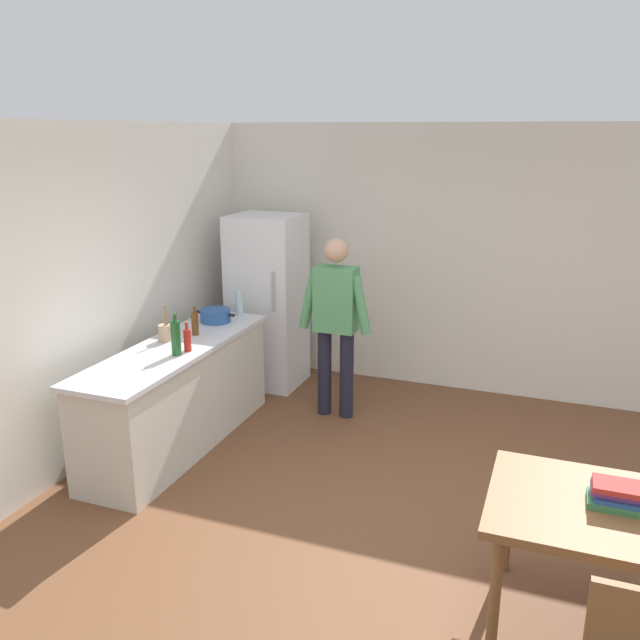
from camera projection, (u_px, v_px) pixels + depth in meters
name	position (u px, v px, depth m)	size (l,w,h in m)	color
ground_plane	(378.00, 545.00, 4.32)	(14.00, 14.00, 0.00)	brown
wall_back	(462.00, 261.00, 6.64)	(6.40, 0.12, 2.70)	silver
wall_left	(61.00, 304.00, 5.00)	(0.12, 5.60, 2.70)	silver
kitchen_counter	(179.00, 395.00, 5.59)	(0.64, 2.20, 0.90)	beige
refrigerator	(268.00, 301.00, 6.87)	(0.70, 0.67, 1.80)	white
person	(336.00, 316.00, 6.03)	(0.70, 0.22, 1.70)	#1E1E2D
dining_table	(627.00, 524.00, 3.39)	(1.40, 0.90, 0.75)	brown
cooking_pot	(215.00, 315.00, 6.13)	(0.40, 0.28, 0.12)	#285193
utensil_jar	(165.00, 332.00, 5.57)	(0.11, 0.11, 0.32)	tan
bottle_wine_green	(176.00, 337.00, 5.20)	(0.08, 0.08, 0.34)	#1E5123
bottle_sauce_red	(187.00, 340.00, 5.31)	(0.06, 0.06, 0.24)	#B22319
bottle_beer_brown	(195.00, 323.00, 5.72)	(0.06, 0.06, 0.26)	#5B3314
bottle_water_clear	(239.00, 303.00, 6.32)	(0.07, 0.07, 0.30)	silver
book_stack	(617.00, 495.00, 3.40)	(0.29, 0.19, 0.13)	#387A47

